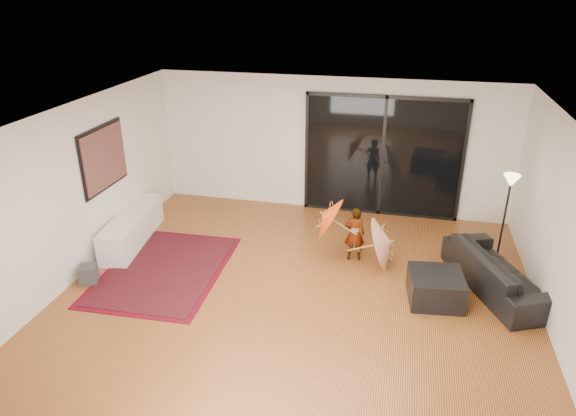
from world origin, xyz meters
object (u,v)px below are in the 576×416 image
(sofa, at_px, (498,271))
(child, at_px, (355,234))
(media_console, at_px, (132,228))
(ottoman, at_px, (436,288))

(sofa, distance_m, child, 2.28)
(media_console, distance_m, sofa, 6.20)
(media_console, height_order, ottoman, media_console)
(media_console, distance_m, ottoman, 5.32)
(sofa, xyz_separation_m, child, (-2.24, 0.43, 0.17))
(sofa, relative_size, ottoman, 2.71)
(sofa, xyz_separation_m, ottoman, (-0.93, -0.54, -0.08))
(sofa, bearing_deg, ottoman, 96.14)
(media_console, bearing_deg, child, -3.91)
(ottoman, xyz_separation_m, child, (-1.31, 0.96, 0.26))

